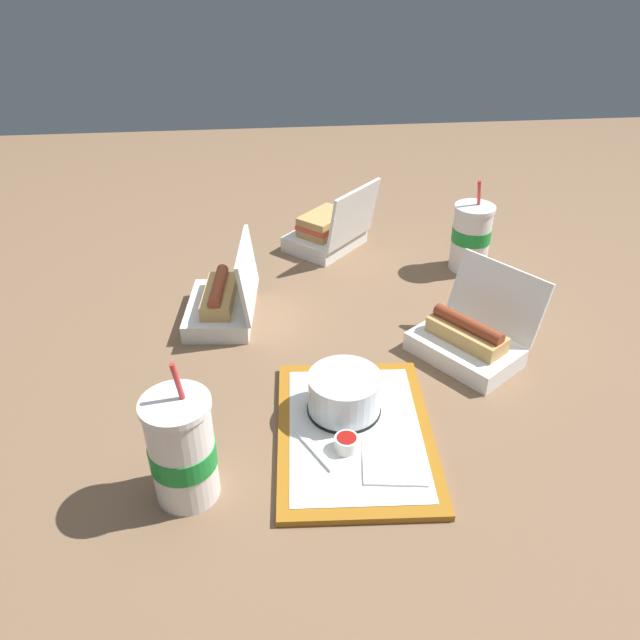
{
  "coord_description": "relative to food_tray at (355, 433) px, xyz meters",
  "views": [
    {
      "loc": [
        -1.01,
        0.12,
        0.74
      ],
      "look_at": [
        0.05,
        0.01,
        0.05
      ],
      "focal_mm": 35.0,
      "sensor_mm": 36.0,
      "label": 1
    }
  ],
  "objects": [
    {
      "name": "ground_plane",
      "position": [
        0.24,
        0.02,
        -0.01
      ],
      "size": [
        3.2,
        3.2,
        0.0
      ],
      "primitive_type": "plane",
      "color": "brown"
    },
    {
      "name": "food_tray",
      "position": [
        0.0,
        0.0,
        0.0
      ],
      "size": [
        0.39,
        0.28,
        0.01
      ],
      "color": "#A56619",
      "rests_on": "ground_plane"
    },
    {
      "name": "cake_container",
      "position": [
        0.05,
        0.01,
        0.04
      ],
      "size": [
        0.13,
        0.13,
        0.07
      ],
      "color": "black",
      "rests_on": "food_tray"
    },
    {
      "name": "ketchup_cup",
      "position": [
        -0.04,
        0.02,
        0.02
      ],
      "size": [
        0.04,
        0.04,
        0.02
      ],
      "color": "white",
      "rests_on": "food_tray"
    },
    {
      "name": "napkin_stack",
      "position": [
        -0.08,
        -0.05,
        0.01
      ],
      "size": [
        0.11,
        0.11,
        0.0
      ],
      "primitive_type": "cube",
      "rotation": [
        0.0,
        0.0,
        -0.13
      ],
      "color": "white",
      "rests_on": "food_tray"
    },
    {
      "name": "plastic_fork",
      "position": [
        -0.04,
        0.07,
        0.01
      ],
      "size": [
        0.1,
        0.06,
        0.0
      ],
      "primitive_type": "cube",
      "rotation": [
        0.0,
        0.0,
        0.48
      ],
      "color": "white",
      "rests_on": "food_tray"
    },
    {
      "name": "clamshell_hotdog_back",
      "position": [
        0.39,
        0.23,
        0.03
      ],
      "size": [
        0.22,
        0.16,
        0.18
      ],
      "color": "white",
      "rests_on": "ground_plane"
    },
    {
      "name": "clamshell_sandwich_center",
      "position": [
        0.72,
        -0.03,
        0.04
      ],
      "size": [
        0.26,
        0.26,
        0.18
      ],
      "color": "white",
      "rests_on": "ground_plane"
    },
    {
      "name": "clamshell_hotdog_front",
      "position": [
        0.21,
        -0.26,
        0.03
      ],
      "size": [
        0.27,
        0.27,
        0.17
      ],
      "color": "white",
      "rests_on": "ground_plane"
    },
    {
      "name": "soda_cup_right",
      "position": [
        0.57,
        -0.37,
        0.08
      ],
      "size": [
        0.1,
        0.1,
        0.23
      ],
      "color": "white",
      "rests_on": "ground_plane"
    },
    {
      "name": "soda_cup_left",
      "position": [
        -0.1,
        0.27,
        0.08
      ],
      "size": [
        0.1,
        0.1,
        0.24
      ],
      "color": "white",
      "rests_on": "ground_plane"
    }
  ]
}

